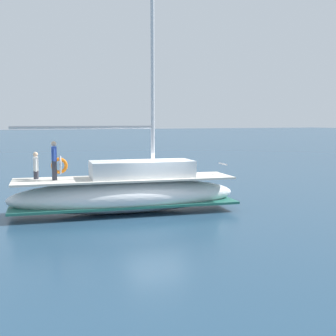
{
  "coord_description": "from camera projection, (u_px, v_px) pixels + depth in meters",
  "views": [
    {
      "loc": [
        16.82,
        -7.55,
        3.84
      ],
      "look_at": [
        -0.73,
        0.96,
        1.8
      ],
      "focal_mm": 47.8,
      "sensor_mm": 36.0,
      "label": 1
    }
  ],
  "objects": [
    {
      "name": "main_sailboat",
      "position": [
        127.0,
        191.0,
        18.86
      ],
      "size": [
        4.05,
        9.87,
        12.95
      ],
      "color": "silver",
      "rests_on": "ground"
    },
    {
      "name": "ground_plane",
      "position": [
        155.0,
        213.0,
        18.73
      ],
      "size": [
        400.0,
        400.0,
        0.0
      ],
      "primitive_type": "plane",
      "color": "navy"
    },
    {
      "name": "mooring_buoy",
      "position": [
        150.0,
        181.0,
        27.69
      ],
      "size": [
        0.59,
        0.59,
        0.89
      ],
      "color": "yellow",
      "rests_on": "ground"
    }
  ]
}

